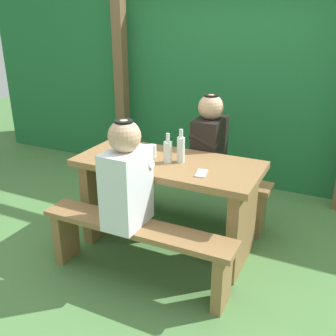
{
  "coord_description": "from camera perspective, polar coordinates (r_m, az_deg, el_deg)",
  "views": [
    {
      "loc": [
        1.19,
        -2.47,
        1.76
      ],
      "look_at": [
        0.0,
        0.0,
        0.68
      ],
      "focal_mm": 41.5,
      "sensor_mm": 36.0,
      "label": 1
    }
  ],
  "objects": [
    {
      "name": "ground_plane",
      "position": [
        3.26,
        0.0,
        -11.13
      ],
      "size": [
        12.0,
        12.0,
        0.0
      ],
      "primitive_type": "plane",
      "color": "#4D7C41"
    },
    {
      "name": "hedge_backdrop",
      "position": [
        4.62,
        10.69,
        11.57
      ],
      "size": [
        6.4,
        0.9,
        1.97
      ],
      "primitive_type": "cube",
      "color": "#206836",
      "rests_on": "ground_plane"
    },
    {
      "name": "pergola_post_left",
      "position": [
        4.52,
        -6.87,
        12.46
      ],
      "size": [
        0.12,
        0.12,
        2.11
      ],
      "primitive_type": "cube",
      "color": "brown",
      "rests_on": "ground_plane"
    },
    {
      "name": "picnic_table",
      "position": [
        3.01,
        0.0,
        -3.1
      ],
      "size": [
        1.4,
        0.64,
        0.74
      ],
      "color": "olive",
      "rests_on": "ground_plane"
    },
    {
      "name": "bench_near",
      "position": [
        2.71,
        -4.69,
        -10.61
      ],
      "size": [
        1.4,
        0.24,
        0.44
      ],
      "color": "olive",
      "rests_on": "ground_plane"
    },
    {
      "name": "bench_far",
      "position": [
        3.51,
        3.56,
        -2.73
      ],
      "size": [
        1.4,
        0.24,
        0.44
      ],
      "color": "olive",
      "rests_on": "ground_plane"
    },
    {
      "name": "person_white_shirt",
      "position": [
        2.53,
        -6.11,
        -1.46
      ],
      "size": [
        0.25,
        0.35,
        0.72
      ],
      "color": "silver",
      "rests_on": "bench_near"
    },
    {
      "name": "person_black_coat",
      "position": [
        3.29,
        6.09,
        4.06
      ],
      "size": [
        0.25,
        0.35,
        0.72
      ],
      "color": "black",
      "rests_on": "bench_far"
    },
    {
      "name": "drinking_glass",
      "position": [
        3.0,
        -2.32,
        2.54
      ],
      "size": [
        0.07,
        0.07,
        0.09
      ],
      "primitive_type": "cylinder",
      "color": "silver",
      "rests_on": "picnic_table"
    },
    {
      "name": "bottle_left",
      "position": [
        2.87,
        1.9,
        2.86
      ],
      "size": [
        0.06,
        0.06,
        0.25
      ],
      "color": "silver",
      "rests_on": "picnic_table"
    },
    {
      "name": "bottle_right",
      "position": [
        2.86,
        -0.03,
        2.47
      ],
      "size": [
        0.06,
        0.06,
        0.23
      ],
      "color": "silver",
      "rests_on": "picnic_table"
    },
    {
      "name": "cell_phone",
      "position": [
        2.69,
        4.93,
        -0.78
      ],
      "size": [
        0.09,
        0.15,
        0.01
      ],
      "primitive_type": "cube",
      "rotation": [
        0.0,
        0.0,
        0.18
      ],
      "color": "silver",
      "rests_on": "picnic_table"
    }
  ]
}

